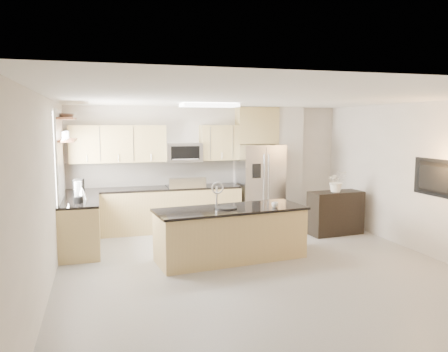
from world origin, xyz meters
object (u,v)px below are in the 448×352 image
object	(u,v)px
cup	(275,205)
flower_vase	(337,176)
refrigerator	(260,185)
kettle	(82,193)
range	(185,207)
island	(231,233)
credenza	(335,213)
coffee_maker	(79,188)
microwave	(184,152)
platter	(226,208)
blender	(78,194)
bowl	(66,115)
television	(433,178)

from	to	relation	value
cup	flower_vase	xyz separation A→B (m)	(1.78, 1.11, 0.30)
refrigerator	cup	bearing A→B (deg)	-104.69
refrigerator	kettle	size ratio (longest dim) A/B	7.31
cup	range	bearing A→B (deg)	113.72
range	island	size ratio (longest dim) A/B	0.44
credenza	cup	bearing A→B (deg)	-152.73
refrigerator	cup	world-z (taller)	refrigerator
island	credenza	world-z (taller)	island
coffee_maker	flower_vase	xyz separation A→B (m)	(4.92, -0.62, 0.13)
microwave	kettle	size ratio (longest dim) A/B	3.12
platter	blender	size ratio (longest dim) A/B	1.00
platter	flower_vase	distance (m)	2.78
platter	blender	bearing A→B (deg)	160.47
coffee_maker	kettle	bearing A→B (deg)	-79.83
microwave	coffee_maker	xyz separation A→B (m)	(-2.09, -0.78, -0.56)
bowl	refrigerator	bearing A→B (deg)	10.50
kettle	coffee_maker	xyz separation A→B (m)	(-0.07, 0.39, 0.04)
island	platter	bearing A→B (deg)	176.72
island	kettle	xyz separation A→B (m)	(-2.36, 1.19, 0.60)
platter	credenza	bearing A→B (deg)	21.07
platter	blender	xyz separation A→B (m)	(-2.32, 0.82, 0.21)
range	coffee_maker	bearing A→B (deg)	-162.60
range	microwave	size ratio (longest dim) A/B	1.50
credenza	blender	world-z (taller)	blender
range	microwave	bearing A→B (deg)	90.00
island	cup	size ratio (longest dim) A/B	22.68
kettle	range	bearing A→B (deg)	27.34
platter	coffee_maker	size ratio (longest dim) A/B	1.17
range	bowl	bearing A→B (deg)	-161.09
microwave	blender	size ratio (longest dim) A/B	2.10
microwave	island	bearing A→B (deg)	-81.98
microwave	coffee_maker	size ratio (longest dim) A/B	2.45
coffee_maker	bowl	size ratio (longest dim) A/B	0.75
range	coffee_maker	distance (m)	2.27
microwave	bowl	world-z (taller)	bowl
kettle	flower_vase	world-z (taller)	flower_vase
platter	blender	distance (m)	2.47
microwave	platter	bearing A→B (deg)	-84.10
coffee_maker	blender	bearing A→B (deg)	-88.49
refrigerator	bowl	size ratio (longest dim) A/B	4.28
island	blender	world-z (taller)	island
credenza	television	xyz separation A→B (m)	(0.66, -1.89, 0.91)
flower_vase	television	world-z (taller)	television
kettle	bowl	bearing A→B (deg)	129.20
platter	bowl	size ratio (longest dim) A/B	0.88
coffee_maker	television	world-z (taller)	television
microwave	refrigerator	distance (m)	1.82
credenza	platter	bearing A→B (deg)	-164.18
island	flower_vase	distance (m)	2.78
microwave	kettle	distance (m)	2.42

